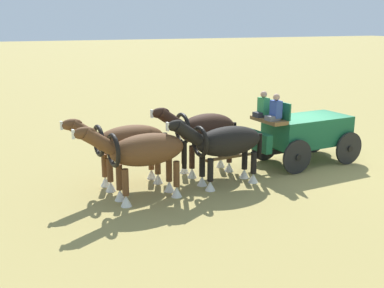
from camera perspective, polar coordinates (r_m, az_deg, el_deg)
The scene contains 6 objects.
ground_plane at distance 16.93m, azimuth 13.62°, elevation -2.15°, with size 220.00×220.00×0.00m, color #9E8C4C.
show_wagon at distance 16.54m, azimuth 13.39°, elevation 1.50°, with size 5.77×2.07×2.58m.
draft_horse_rear_near at distance 13.89m, azimuth 3.95°, elevation 0.10°, with size 3.23×1.05×2.15m.
draft_horse_rear_off at distance 14.96m, azimuth 1.40°, elevation 1.61°, with size 3.04×1.12×2.28m.
draft_horse_lead_near at distance 12.74m, azimuth -6.04°, elevation -1.01°, with size 3.20×1.05×2.23m.
draft_horse_lead_off at distance 13.93m, azimuth -8.03°, elevation 0.18°, with size 3.20×1.07×2.19m.
Camera 1 is at (10.00, 12.80, 4.80)m, focal length 43.88 mm.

